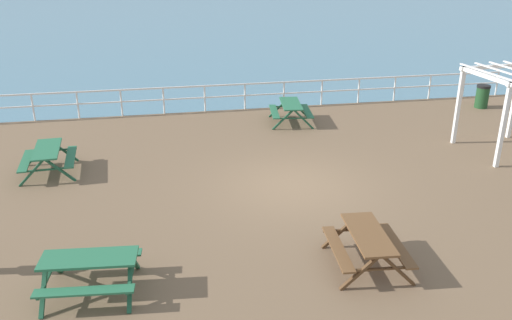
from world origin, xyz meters
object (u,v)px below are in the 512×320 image
Objects in this scene: picnic_table_far_right at (291,108)px; picnic_table_seaward at (90,266)px; picnic_table_near_left at (368,241)px; litter_bin at (482,96)px; picnic_table_far_left at (48,155)px.

picnic_table_far_right is 11.57m from picnic_table_seaward.
picnic_table_seaward is at bearing 93.31° from picnic_table_near_left.
litter_bin is (9.23, 10.23, -0.10)m from picnic_table_near_left.
picnic_table_near_left and picnic_table_far_right have the same top height.
litter_bin is at bearing -37.05° from picnic_table_near_left.
picnic_table_near_left is 9.73m from picnic_table_far_left.
picnic_table_far_left is at bearing 111.14° from picnic_table_seaward.
picnic_table_far_right is (0.92, 9.76, 0.00)m from picnic_table_near_left.
litter_bin reaches higher than picnic_table_far_right.
litter_bin is (8.31, 0.46, -0.10)m from picnic_table_far_right.
litter_bin is (14.77, 10.06, -0.10)m from picnic_table_seaward.
picnic_table_far_right is at bearing -176.80° from litter_bin.
litter_bin is (16.51, 3.78, -0.10)m from picnic_table_far_left.
picnic_table_seaward is at bearing 153.73° from picnic_table_far_right.
picnic_table_near_left and picnic_table_seaward have the same top height.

